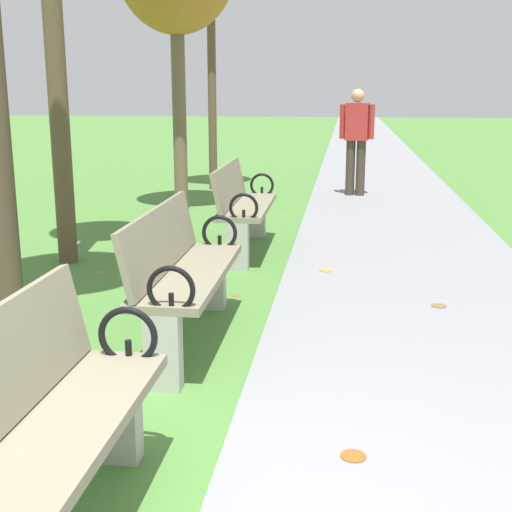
{
  "coord_description": "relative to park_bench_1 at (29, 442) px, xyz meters",
  "views": [
    {
      "loc": [
        0.53,
        -1.87,
        1.65
      ],
      "look_at": [
        -0.05,
        2.61,
        0.55
      ],
      "focal_mm": 48.57,
      "sensor_mm": 36.0,
      "label": 1
    }
  ],
  "objects": [
    {
      "name": "paved_walkway",
      "position": [
        1.64,
        17.87,
        -0.48
      ],
      "size": [
        2.27,
        44.0,
        0.02
      ],
      "primitive_type": "cube",
      "color": "gray",
      "rests_on": "ground"
    },
    {
      "name": "park_bench_1",
      "position": [
        0.0,
        0.0,
        0.0
      ],
      "size": [
        0.48,
        1.6,
        0.9
      ],
      "color": "gray",
      "rests_on": "ground"
    },
    {
      "name": "park_bench_2",
      "position": [
        0.0,
        2.25,
        0.0
      ],
      "size": [
        0.48,
        1.6,
        0.9
      ],
      "color": "gray",
      "rests_on": "ground"
    },
    {
      "name": "park_bench_3",
      "position": [
        0.0,
        4.9,
        0.0
      ],
      "size": [
        0.49,
        1.61,
        0.9
      ],
      "color": "gray",
      "rests_on": "ground"
    },
    {
      "name": "pedestrian_walking",
      "position": [
        1.18,
        8.87,
        0.44
      ],
      "size": [
        0.53,
        0.26,
        1.62
      ],
      "color": "#3D3328",
      "rests_on": "paved_walkway"
    },
    {
      "name": "scattered_leaves",
      "position": [
        0.12,
        2.49,
        -0.47
      ],
      "size": [
        4.52,
        9.46,
        0.02
      ],
      "color": "#AD6B23",
      "rests_on": "ground"
    }
  ]
}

